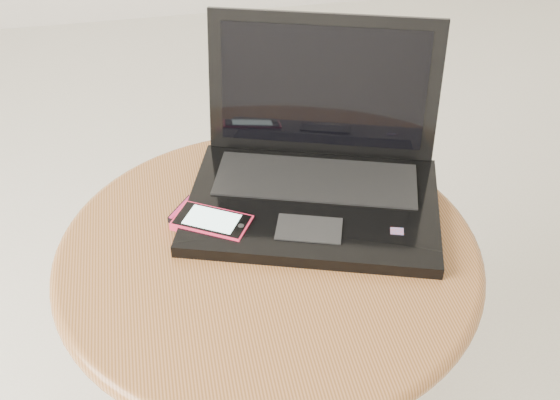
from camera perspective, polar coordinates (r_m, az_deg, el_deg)
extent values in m
cylinder|color=brown|center=(1.15, -0.83, -12.49)|extent=(0.09, 0.09, 0.41)
cylinder|color=brown|center=(0.99, -0.94, -4.31)|extent=(0.56, 0.56, 0.03)
torus|color=brown|center=(0.99, -0.94, -4.31)|extent=(0.59, 0.59, 0.03)
cube|color=black|center=(1.03, 2.65, -0.43)|extent=(0.42, 0.35, 0.02)
cube|color=black|center=(1.07, 2.90, 1.66)|extent=(0.32, 0.20, 0.00)
cube|color=black|center=(0.98, 2.35, -2.32)|extent=(0.10, 0.08, 0.00)
cube|color=red|center=(0.99, 9.37, -2.48)|extent=(0.02, 0.02, 0.00)
cube|color=black|center=(1.09, 3.48, 9.11)|extent=(0.35, 0.15, 0.22)
cube|color=black|center=(1.08, 3.46, 9.03)|extent=(0.30, 0.13, 0.18)
cube|color=black|center=(1.02, -5.47, -1.52)|extent=(0.12, 0.11, 0.01)
cube|color=#B31F54|center=(1.04, -7.92, -0.52)|extent=(0.04, 0.05, 0.00)
cube|color=#E92549|center=(1.00, -5.47, -1.84)|extent=(0.12, 0.10, 0.01)
cube|color=black|center=(0.99, -5.49, -1.57)|extent=(0.11, 0.09, 0.00)
cube|color=#CAF7F6|center=(0.99, -5.49, -1.54)|extent=(0.08, 0.07, 0.00)
cylinder|color=black|center=(0.98, -3.15, -2.07)|extent=(0.01, 0.01, 0.00)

